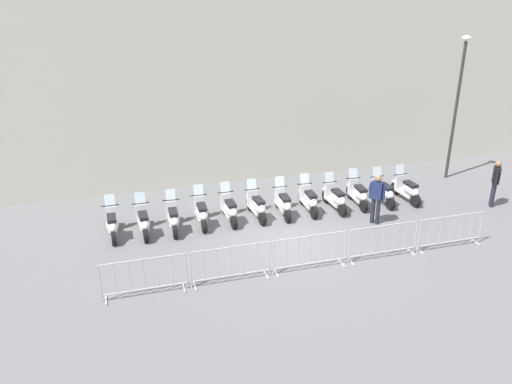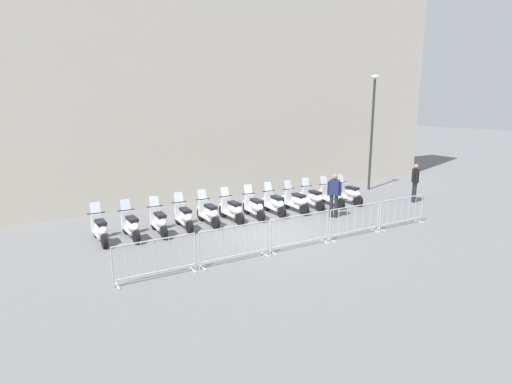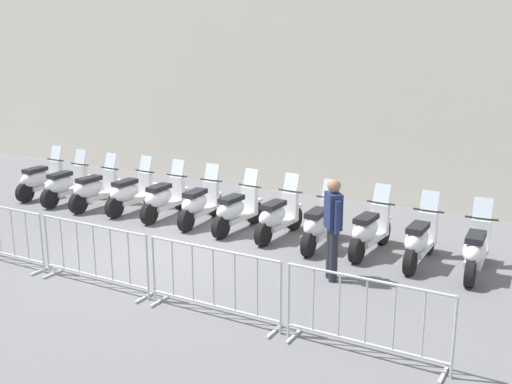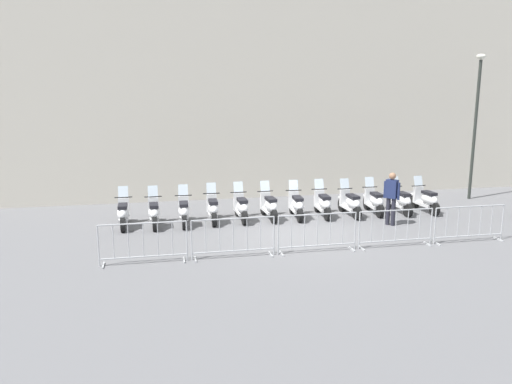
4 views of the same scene
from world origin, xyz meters
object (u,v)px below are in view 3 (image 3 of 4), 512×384
Objects in this scene: motorcycle_10 at (420,241)px; motorcycle_11 at (476,250)px; motorcycle_9 at (369,231)px; barrier_segment_4 at (366,318)px; motorcycle_2 at (95,190)px; motorcycle_4 at (164,198)px; barrier_segment_3 at (213,283)px; motorcycle_3 at (131,193)px; barrier_segment_2 at (95,256)px; motorcycle_5 at (199,204)px; motorcycle_6 at (236,210)px; motorcycle_1 at (66,185)px; motorcycle_0 at (41,180)px; motorcycle_7 at (278,217)px; officer_near_row_end at (333,224)px; motorcycle_8 at (320,225)px.

motorcycle_11 is (0.94, -0.23, 0.00)m from motorcycle_10.
barrier_segment_4 is at bearing -82.73° from motorcycle_9.
motorcycle_4 is (1.91, -0.23, 0.00)m from motorcycle_2.
motorcycle_9 is 0.78× the size of barrier_segment_3.
motorcycle_3 is 0.79× the size of barrier_segment_2.
motorcycle_5 is 0.80× the size of barrier_segment_2.
motorcycle_11 is at bearing -12.51° from motorcycle_6.
motorcycle_2 is at bearing 122.32° from barrier_segment_2.
motorcycle_9 is 0.97m from motorcycle_10.
motorcycle_1 is 4.79m from motorcycle_6.
barrier_segment_3 is at bearing -117.50° from motorcycle_9.
motorcycle_2 is 6.65m from barrier_segment_3.
motorcycle_0 is 1.01× the size of motorcycle_7.
officer_near_row_end reaches higher than motorcycle_2.
motorcycle_11 is 4.62m from barrier_segment_3.
motorcycle_7 is (0.94, -0.17, 0.00)m from motorcycle_6.
motorcycle_3 is 0.99× the size of motorcycle_4.
motorcycle_3 is 0.99× the size of motorcycle_10.
barrier_segment_3 is 1.00× the size of barrier_segment_4.
motorcycle_1 is 3.84m from motorcycle_5.
motorcycle_8 is at bearing 44.49° from barrier_segment_2.
officer_near_row_end is at bearing 110.73° from barrier_segment_4.
motorcycle_0 is 1.00× the size of motorcycle_5.
motorcycle_3 is 0.79× the size of barrier_segment_4.
motorcycle_6 is 0.96m from motorcycle_7.
motorcycle_7 reaches higher than barrier_segment_2.
barrier_segment_4 is (4.49, -0.90, 0.00)m from barrier_segment_2.
motorcycle_5 is at bearing -10.78° from motorcycle_0.
motorcycle_4 and motorcycle_5 have the same top height.
motorcycle_8 is at bearing -11.17° from motorcycle_2.
motorcycle_6 is (2.81, -0.61, 0.00)m from motorcycle_3.
motorcycle_10 is (3.75, -0.81, 0.00)m from motorcycle_6.
motorcycle_1 is 8.62m from motorcycle_10.
motorcycle_8 is 0.80× the size of barrier_segment_2.
officer_near_row_end is (2.41, -1.97, 0.53)m from motorcycle_6.
barrier_segment_4 is (7.09, -5.01, 0.07)m from motorcycle_2.
motorcycle_3 and motorcycle_5 have the same top height.
motorcycle_8 is 1.00× the size of motorcycle_10.
motorcycle_5 and motorcycle_6 have the same top height.
motorcycle_3 is at bearing 168.53° from motorcycle_5.
motorcycle_3 is 0.99× the size of motorcycle_5.
barrier_segment_2 is 1.25× the size of officer_near_row_end.
motorcycle_11 is at bearing -12.56° from motorcycle_4.
motorcycle_2 is 0.99× the size of motorcycle_4.
motorcycle_0 is 4.80m from motorcycle_5.
motorcycle_0 is 8.63m from officer_near_row_end.
motorcycle_1 is 1.00× the size of motorcycle_11.
motorcycle_6 is 0.99× the size of motorcycle_11.
barrier_segment_4 is at bearing -60.53° from motorcycle_7.
motorcycle_0 is at bearing 168.90° from motorcycle_7.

